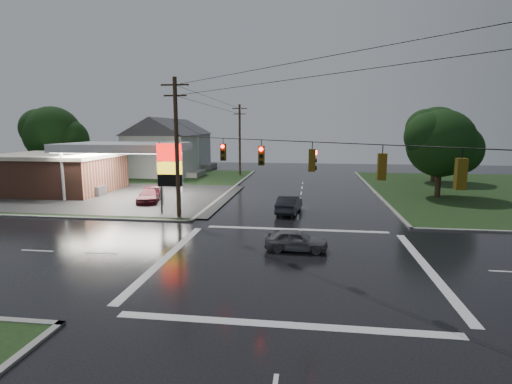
# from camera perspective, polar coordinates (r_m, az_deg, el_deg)

# --- Properties ---
(ground) EXTENTS (120.00, 120.00, 0.00)m
(ground) POSITION_cam_1_polar(r_m,az_deg,el_deg) (21.99, 5.14, -9.93)
(ground) COLOR black
(ground) RESTS_ON ground
(grass_nw) EXTENTS (36.00, 36.00, 0.08)m
(grass_nw) POSITION_cam_1_polar(r_m,az_deg,el_deg) (54.38, -22.00, 1.01)
(grass_nw) COLOR black
(grass_nw) RESTS_ON ground
(gas_station) EXTENTS (26.20, 18.00, 5.60)m
(gas_station) POSITION_cam_1_polar(r_m,az_deg,el_deg) (48.59, -25.49, 2.86)
(gas_station) COLOR #2D2D2D
(gas_station) RESTS_ON ground
(pylon_sign) EXTENTS (2.00, 0.35, 6.00)m
(pylon_sign) POSITION_cam_1_polar(r_m,az_deg,el_deg) (33.40, -12.24, 3.55)
(pylon_sign) COLOR #59595E
(pylon_sign) RESTS_ON ground
(utility_pole_nw) EXTENTS (2.20, 0.32, 11.00)m
(utility_pole_nw) POSITION_cam_1_polar(r_m,az_deg,el_deg) (32.00, -11.26, 6.41)
(utility_pole_nw) COLOR #382619
(utility_pole_nw) RESTS_ON ground
(utility_pole_n) EXTENTS (2.20, 0.32, 10.50)m
(utility_pole_n) POSITION_cam_1_polar(r_m,az_deg,el_deg) (59.68, -2.34, 7.59)
(utility_pole_n) COLOR #382619
(utility_pole_n) RESTS_ON ground
(traffic_signals) EXTENTS (26.87, 26.87, 1.47)m
(traffic_signals) POSITION_cam_1_polar(r_m,az_deg,el_deg) (20.76, 5.45, 7.19)
(traffic_signals) COLOR black
(traffic_signals) RESTS_ON ground
(house_near) EXTENTS (11.05, 8.48, 8.60)m
(house_near) POSITION_cam_1_polar(r_m,az_deg,el_deg) (60.85, -13.41, 6.38)
(house_near) COLOR silver
(house_near) RESTS_ON ground
(house_far) EXTENTS (11.05, 8.48, 8.60)m
(house_far) POSITION_cam_1_polar(r_m,az_deg,el_deg) (72.48, -10.75, 6.89)
(house_far) COLOR silver
(house_far) RESTS_ON ground
(tree_nw_behind) EXTENTS (8.93, 7.60, 10.00)m
(tree_nw_behind) POSITION_cam_1_polar(r_m,az_deg,el_deg) (61.47, -26.92, 7.32)
(tree_nw_behind) COLOR black
(tree_nw_behind) RESTS_ON ground
(tree_ne_near) EXTENTS (7.99, 6.80, 8.98)m
(tree_ne_near) POSITION_cam_1_polar(r_m,az_deg,el_deg) (44.80, 25.09, 6.29)
(tree_ne_near) COLOR black
(tree_ne_near) RESTS_ON ground
(tree_ne_far) EXTENTS (8.46, 7.20, 9.80)m
(tree_ne_far) POSITION_cam_1_polar(r_m,az_deg,el_deg) (57.14, 24.46, 7.41)
(tree_ne_far) COLOR black
(tree_ne_far) RESTS_ON ground
(car_north) EXTENTS (2.15, 4.75, 1.51)m
(car_north) POSITION_cam_1_polar(r_m,az_deg,el_deg) (33.94, 4.76, -1.74)
(car_north) COLOR black
(car_north) RESTS_ON ground
(car_crossing) EXTENTS (3.76, 1.60, 1.27)m
(car_crossing) POSITION_cam_1_polar(r_m,az_deg,el_deg) (23.79, 5.75, -6.85)
(car_crossing) COLOR slate
(car_crossing) RESTS_ON ground
(car_pump) EXTENTS (2.90, 5.00, 1.36)m
(car_pump) POSITION_cam_1_polar(r_m,az_deg,el_deg) (39.83, -14.98, -0.49)
(car_pump) COLOR #4E111B
(car_pump) RESTS_ON ground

